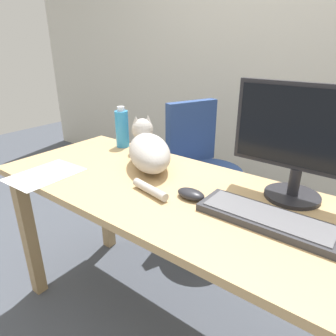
{
  "coord_description": "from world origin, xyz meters",
  "views": [
    {
      "loc": [
        0.67,
        -0.86,
        1.28
      ],
      "look_at": [
        -0.02,
        0.04,
        0.81
      ],
      "focal_mm": 32.25,
      "sensor_mm": 36.0,
      "label": 1
    }
  ],
  "objects_px": {
    "monitor": "(302,139)",
    "keyboard": "(267,218)",
    "office_chair": "(202,187)",
    "water_bottle": "(122,128)",
    "cat": "(148,149)",
    "computer_mouse": "(191,194)"
  },
  "relations": [
    {
      "from": "monitor",
      "to": "keyboard",
      "type": "bearing_deg",
      "value": -93.54
    },
    {
      "from": "cat",
      "to": "office_chair",
      "type": "bearing_deg",
      "value": 93.91
    },
    {
      "from": "keyboard",
      "to": "water_bottle",
      "type": "bearing_deg",
      "value": 163.91
    },
    {
      "from": "office_chair",
      "to": "cat",
      "type": "height_order",
      "value": "same"
    },
    {
      "from": "office_chair",
      "to": "monitor",
      "type": "height_order",
      "value": "monitor"
    },
    {
      "from": "office_chair",
      "to": "keyboard",
      "type": "distance_m",
      "value": 1.01
    },
    {
      "from": "cat",
      "to": "keyboard",
      "type": "bearing_deg",
      "value": -12.17
    },
    {
      "from": "cat",
      "to": "water_bottle",
      "type": "height_order",
      "value": "water_bottle"
    },
    {
      "from": "office_chair",
      "to": "keyboard",
      "type": "relative_size",
      "value": 2.16
    },
    {
      "from": "monitor",
      "to": "computer_mouse",
      "type": "relative_size",
      "value": 4.37
    },
    {
      "from": "computer_mouse",
      "to": "cat",
      "type": "bearing_deg",
      "value": 156.23
    },
    {
      "from": "monitor",
      "to": "water_bottle",
      "type": "height_order",
      "value": "monitor"
    },
    {
      "from": "office_chair",
      "to": "keyboard",
      "type": "bearing_deg",
      "value": -46.75
    },
    {
      "from": "cat",
      "to": "computer_mouse",
      "type": "bearing_deg",
      "value": -23.77
    },
    {
      "from": "cat",
      "to": "monitor",
      "type": "bearing_deg",
      "value": 7.85
    },
    {
      "from": "monitor",
      "to": "keyboard",
      "type": "xyz_separation_m",
      "value": [
        -0.01,
        -0.22,
        -0.21
      ]
    },
    {
      "from": "office_chair",
      "to": "monitor",
      "type": "xyz_separation_m",
      "value": [
        0.66,
        -0.47,
        0.56
      ]
    },
    {
      "from": "office_chair",
      "to": "water_bottle",
      "type": "relative_size",
      "value": 4.29
    },
    {
      "from": "cat",
      "to": "computer_mouse",
      "type": "distance_m",
      "value": 0.37
    },
    {
      "from": "cat",
      "to": "water_bottle",
      "type": "distance_m",
      "value": 0.33
    },
    {
      "from": "monitor",
      "to": "keyboard",
      "type": "relative_size",
      "value": 1.09
    },
    {
      "from": "keyboard",
      "to": "office_chair",
      "type": "bearing_deg",
      "value": 133.25
    }
  ]
}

